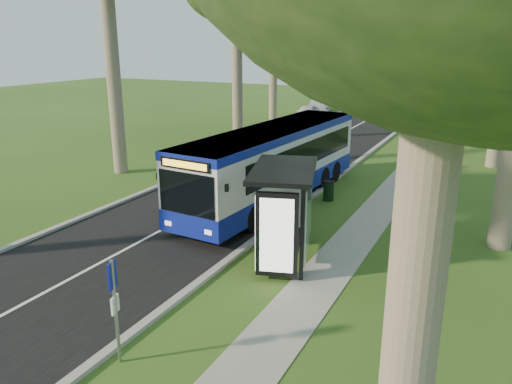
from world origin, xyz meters
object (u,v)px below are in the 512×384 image
(bus_stop_sign, at_px, (115,300))
(bus_shelter, at_px, (281,200))
(car_white, at_px, (307,113))
(car_silver, at_px, (321,104))
(litter_bin, at_px, (329,191))
(bus, at_px, (273,164))

(bus_stop_sign, bearing_deg, bus_shelter, 64.56)
(bus_stop_sign, relative_size, car_white, 0.60)
(car_silver, bearing_deg, litter_bin, -83.47)
(litter_bin, xyz_separation_m, car_silver, (-9.47, 25.72, 0.40))
(bus, bearing_deg, car_white, 111.36)
(bus_stop_sign, distance_m, litter_bin, 12.86)
(bus, distance_m, bus_shelter, 6.46)
(bus, bearing_deg, bus_stop_sign, -77.32)
(bus, xyz_separation_m, bus_shelter, (2.90, -5.75, 0.47))
(litter_bin, bearing_deg, car_white, 113.48)
(car_white, xyz_separation_m, car_silver, (-0.70, 5.52, 0.16))
(litter_bin, height_order, car_silver, car_silver)
(bus, height_order, litter_bin, bus)
(bus_stop_sign, height_order, car_silver, bus_stop_sign)
(bus_shelter, bearing_deg, litter_bin, 79.09)
(litter_bin, height_order, car_white, car_white)
(bus_stop_sign, relative_size, bus_shelter, 0.62)
(litter_bin, relative_size, car_silver, 0.17)
(bus_shelter, relative_size, car_white, 0.96)
(bus_stop_sign, distance_m, bus_shelter, 6.12)
(bus, height_order, car_white, bus)
(bus, height_order, bus_stop_sign, bus)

